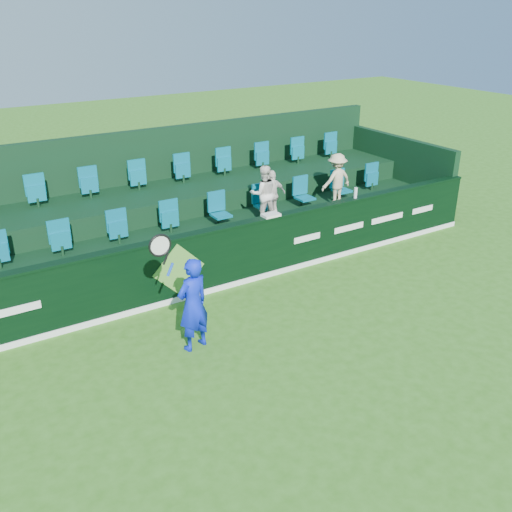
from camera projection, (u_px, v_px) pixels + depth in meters
ground at (293, 410)px, 8.34m from camera, size 60.00×60.00×0.00m
sponsor_hoarding at (177, 269)px, 11.17m from camera, size 16.00×0.25×1.35m
stand_tier_front at (156, 262)px, 12.14m from camera, size 16.00×2.00×0.80m
stand_tier_back at (124, 224)px, 13.51m from camera, size 16.00×1.80×1.30m
stand_rear at (115, 196)px, 13.63m from camera, size 16.00×4.10×2.60m
seat_row_front at (146, 225)px, 12.16m from camera, size 13.50×0.50×0.60m
seat_row_back at (115, 182)px, 13.36m from camera, size 13.50×0.50×0.60m
tennis_player at (193, 304)px, 9.52m from camera, size 1.14×0.54×2.32m
spectator_left at (264, 193)px, 13.04m from camera, size 0.75×0.65×1.31m
spectator_middle at (272, 195)px, 13.19m from camera, size 0.69×0.31×1.17m
spectator_right at (336, 180)px, 14.08m from camera, size 0.85×0.50×1.30m
towel at (271, 215)px, 11.95m from camera, size 0.37×0.24×0.06m
drinks_bottle at (356, 193)px, 13.03m from camera, size 0.08×0.08×0.25m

